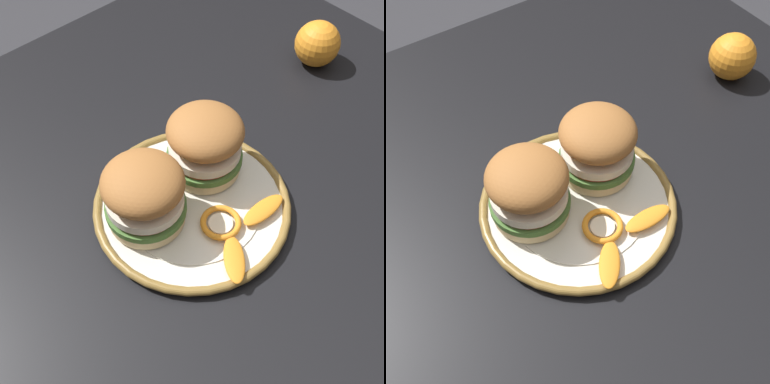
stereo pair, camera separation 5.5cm
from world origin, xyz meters
TOP-DOWN VIEW (x-y plane):
  - ground_plane at (0.00, 0.00)m, footprint 8.00×8.00m
  - dining_table at (0.00, 0.00)m, footprint 1.11×0.85m
  - dinner_plate at (-0.01, 0.06)m, footprint 0.27×0.27m
  - sandwich_half_left at (0.05, 0.04)m, footprint 0.12×0.12m
  - sandwich_half_right at (-0.06, 0.02)m, footprint 0.13×0.13m
  - orange_peel_curled at (-0.01, 0.11)m, footprint 0.07×0.07m
  - orange_peel_strip_long at (0.01, 0.16)m, footprint 0.06×0.07m
  - orange_peel_strip_short at (-0.07, 0.14)m, footprint 0.07×0.03m
  - whole_orange at (-0.38, -0.03)m, footprint 0.08×0.08m

SIDE VIEW (x-z plane):
  - ground_plane at x=0.00m, z-range 0.00..0.00m
  - dining_table at x=0.00m, z-range 0.25..0.98m
  - dinner_plate at x=-0.01m, z-range 0.73..0.75m
  - orange_peel_curled at x=-0.01m, z-range 0.75..0.76m
  - orange_peel_strip_long at x=0.01m, z-range 0.75..0.76m
  - orange_peel_strip_short at x=-0.07m, z-range 0.75..0.76m
  - whole_orange at x=-0.38m, z-range 0.73..0.81m
  - sandwich_half_left at x=0.05m, z-range 0.75..0.85m
  - sandwich_half_right at x=-0.06m, z-range 0.75..0.85m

